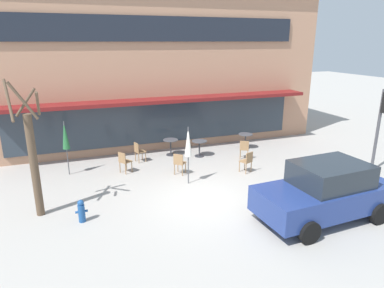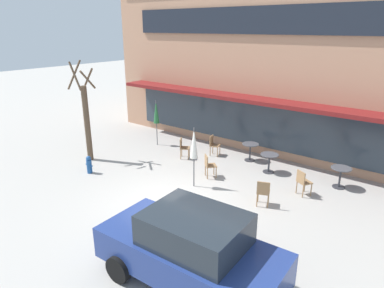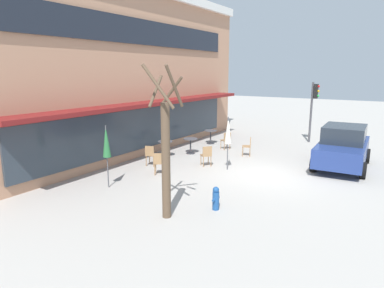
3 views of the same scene
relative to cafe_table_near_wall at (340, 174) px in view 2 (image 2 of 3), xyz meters
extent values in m
plane|color=#ADA8A0|center=(-3.98, -4.67, -0.52)|extent=(80.00, 80.00, 0.00)
cube|color=tan|center=(-3.98, 5.33, 3.45)|extent=(17.41, 8.00, 7.93)
cube|color=maroon|center=(-3.98, 0.78, 2.03)|extent=(14.80, 1.10, 0.16)
cube|color=#1E232D|center=(-3.98, 1.27, 5.20)|extent=(13.93, 0.10, 1.10)
cube|color=#2D3842|center=(-3.98, 1.27, 0.83)|extent=(13.93, 0.10, 1.90)
cylinder|color=#333338|center=(0.00, 0.00, -0.50)|extent=(0.44, 0.44, 0.03)
cylinder|color=#333338|center=(0.00, 0.00, -0.14)|extent=(0.07, 0.07, 0.70)
cylinder|color=#4C4C51|center=(0.00, 0.00, 0.23)|extent=(0.70, 0.70, 0.03)
cylinder|color=#333338|center=(-3.80, 0.32, -0.50)|extent=(0.44, 0.44, 0.03)
cylinder|color=#333338|center=(-3.80, 0.32, -0.14)|extent=(0.07, 0.07, 0.70)
cylinder|color=#4C4C51|center=(-3.80, 0.32, 0.23)|extent=(0.70, 0.70, 0.03)
cylinder|color=#333338|center=(-2.59, -0.33, -0.50)|extent=(0.44, 0.44, 0.03)
cylinder|color=#333338|center=(-2.59, -0.33, -0.14)|extent=(0.07, 0.07, 0.70)
cylinder|color=#4C4C51|center=(-2.59, -0.33, 0.23)|extent=(0.70, 0.70, 0.03)
cylinder|color=#4C4C51|center=(-8.37, -0.63, 0.58)|extent=(0.04, 0.04, 2.20)
cone|color=#286B38|center=(-8.37, -0.63, 1.13)|extent=(0.28, 0.28, 1.10)
cylinder|color=#4C4C51|center=(-4.14, -3.14, 0.58)|extent=(0.04, 0.04, 2.20)
cone|color=silver|center=(-4.14, -3.14, 1.13)|extent=(0.28, 0.28, 1.10)
cylinder|color=#9E754C|center=(-0.85, -1.10, -0.29)|extent=(0.04, 0.04, 0.45)
cylinder|color=#9E754C|center=(-0.55, -1.27, -0.29)|extent=(0.04, 0.04, 0.45)
cylinder|color=#9E754C|center=(-1.02, -1.39, -0.29)|extent=(0.04, 0.04, 0.45)
cylinder|color=#9E754C|center=(-0.73, -1.56, -0.29)|extent=(0.04, 0.04, 0.45)
cube|color=#9E754C|center=(-0.79, -1.33, -0.05)|extent=(0.55, 0.55, 0.04)
cube|color=#9E754C|center=(-0.88, -1.49, 0.17)|extent=(0.36, 0.24, 0.40)
cylinder|color=#9E754C|center=(-1.77, -2.76, -0.29)|extent=(0.04, 0.04, 0.45)
cylinder|color=#9E754C|center=(-1.46, -2.63, -0.29)|extent=(0.04, 0.04, 0.45)
cylinder|color=#9E754C|center=(-1.64, -3.07, -0.29)|extent=(0.04, 0.04, 0.45)
cylinder|color=#9E754C|center=(-1.33, -2.94, -0.29)|extent=(0.04, 0.04, 0.45)
cube|color=#9E754C|center=(-1.55, -2.85, -0.05)|extent=(0.52, 0.52, 0.04)
cube|color=#9E754C|center=(-1.48, -3.02, 0.17)|extent=(0.38, 0.19, 0.40)
cylinder|color=#9E754C|center=(-6.11, -0.94, -0.29)|extent=(0.04, 0.04, 0.45)
cylinder|color=#9E754C|center=(-5.93, -1.23, -0.29)|extent=(0.04, 0.04, 0.45)
cylinder|color=#9E754C|center=(-6.40, -1.12, -0.29)|extent=(0.04, 0.04, 0.45)
cylinder|color=#9E754C|center=(-6.22, -1.41, -0.29)|extent=(0.04, 0.04, 0.45)
cube|color=#9E754C|center=(-6.17, -1.18, -0.05)|extent=(0.55, 0.55, 0.04)
cube|color=#9E754C|center=(-6.32, -1.27, 0.17)|extent=(0.25, 0.36, 0.40)
cylinder|color=#9E754C|center=(-4.15, -1.87, -0.29)|extent=(0.04, 0.04, 0.45)
cylinder|color=#9E754C|center=(-3.89, -2.09, -0.29)|extent=(0.04, 0.04, 0.45)
cylinder|color=#9E754C|center=(-4.37, -2.13, -0.29)|extent=(0.04, 0.04, 0.45)
cylinder|color=#9E754C|center=(-4.12, -2.35, -0.29)|extent=(0.04, 0.04, 0.45)
cube|color=#9E754C|center=(-4.13, -2.11, -0.05)|extent=(0.56, 0.56, 0.04)
cube|color=#9E754C|center=(-4.25, -2.24, 0.17)|extent=(0.33, 0.29, 0.40)
cylinder|color=#9E754C|center=(-5.21, 0.12, -0.29)|extent=(0.04, 0.04, 0.45)
cylinder|color=#9E754C|center=(-5.12, -0.21, -0.29)|extent=(0.04, 0.04, 0.45)
cylinder|color=#9E754C|center=(-5.54, 0.04, -0.29)|extent=(0.04, 0.04, 0.45)
cylinder|color=#9E754C|center=(-5.45, -0.29, -0.29)|extent=(0.04, 0.04, 0.45)
cube|color=#9E754C|center=(-5.33, -0.09, -0.05)|extent=(0.49, 0.49, 0.04)
cube|color=#9E754C|center=(-5.50, -0.13, 0.17)|extent=(0.14, 0.40, 0.40)
cube|color=navy|center=(-1.22, -7.06, 0.18)|extent=(4.29, 2.01, 0.76)
cube|color=#232B33|center=(-1.07, -7.05, 0.90)|extent=(2.18, 1.71, 0.68)
cylinder|color=black|center=(-2.47, -8.02, -0.20)|extent=(0.65, 0.25, 0.64)
cylinder|color=black|center=(-2.56, -6.22, -0.20)|extent=(0.65, 0.25, 0.64)
cylinder|color=black|center=(0.04, -6.09, -0.20)|extent=(0.65, 0.25, 0.64)
cylinder|color=brown|center=(-9.28, -3.85, 1.08)|extent=(0.24, 0.24, 3.19)
cylinder|color=brown|center=(-8.96, -3.83, 2.95)|extent=(0.12, 0.71, 0.80)
cylinder|color=brown|center=(-9.30, -3.56, 2.97)|extent=(0.64, 0.12, 0.83)
cylinder|color=brown|center=(-9.68, -3.94, 3.11)|extent=(0.28, 0.88, 1.11)
cylinder|color=brown|center=(-9.30, -4.16, 3.10)|extent=(0.71, 0.12, 1.09)
cylinder|color=#1E4C8C|center=(-8.09, -4.75, -0.24)|extent=(0.20, 0.20, 0.55)
sphere|color=#1E4C8C|center=(-8.09, -4.75, 0.09)|extent=(0.19, 0.19, 0.19)
cylinder|color=#1E4C8C|center=(-8.22, -4.75, -0.19)|extent=(0.10, 0.07, 0.07)
cylinder|color=#1E4C8C|center=(-7.96, -4.75, -0.19)|extent=(0.10, 0.07, 0.07)
camera|label=1|loc=(-8.16, -14.47, 4.68)|focal=32.00mm
camera|label=2|loc=(2.74, -11.98, 4.95)|focal=32.00mm
camera|label=3|loc=(-16.43, -9.25, 3.48)|focal=32.00mm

